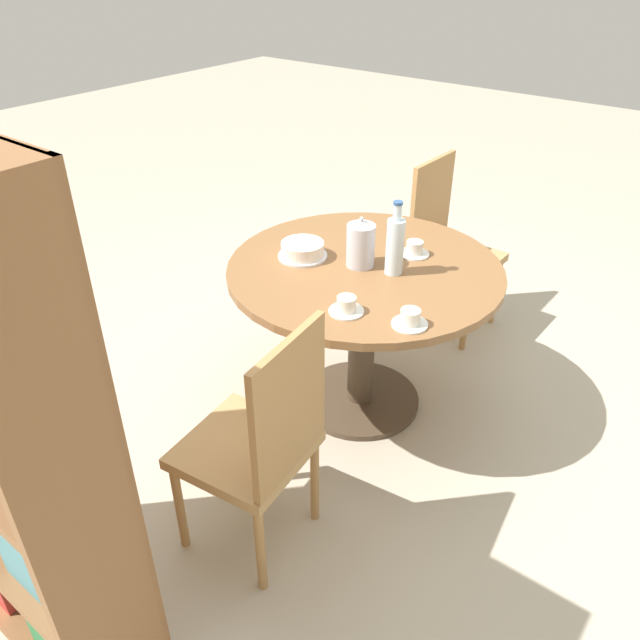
{
  "coord_description": "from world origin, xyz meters",
  "views": [
    {
      "loc": [
        -1.32,
        2.02,
        2.0
      ],
      "look_at": [
        0.0,
        0.32,
        0.63
      ],
      "focal_mm": 35.0,
      "sensor_mm": 36.0,
      "label": 1
    }
  ],
  "objects_px": {
    "chair_b": "(448,245)",
    "cake_main": "(303,250)",
    "chair_a": "(260,441)",
    "water_bottle": "(395,245)",
    "cup_c": "(414,249)",
    "cup_b": "(346,306)",
    "coffee_pot": "(361,244)",
    "cup_a": "(410,319)"
  },
  "relations": [
    {
      "from": "cake_main",
      "to": "cup_a",
      "type": "height_order",
      "value": "cake_main"
    },
    {
      "from": "cup_b",
      "to": "cup_c",
      "type": "xyz_separation_m",
      "value": [
        0.05,
        -0.59,
        0.0
      ]
    },
    {
      "from": "cup_b",
      "to": "chair_b",
      "type": "bearing_deg",
      "value": -80.43
    },
    {
      "from": "water_bottle",
      "to": "chair_a",
      "type": "bearing_deg",
      "value": 93.43
    },
    {
      "from": "cup_b",
      "to": "water_bottle",
      "type": "bearing_deg",
      "value": -85.52
    },
    {
      "from": "cup_a",
      "to": "cup_b",
      "type": "bearing_deg",
      "value": 15.92
    },
    {
      "from": "coffee_pot",
      "to": "cup_a",
      "type": "relative_size",
      "value": 1.66
    },
    {
      "from": "water_bottle",
      "to": "cake_main",
      "type": "height_order",
      "value": "water_bottle"
    },
    {
      "from": "chair_b",
      "to": "cake_main",
      "type": "distance_m",
      "value": 1.07
    },
    {
      "from": "cup_c",
      "to": "chair_b",
      "type": "bearing_deg",
      "value": -76.39
    },
    {
      "from": "chair_b",
      "to": "coffee_pot",
      "type": "relative_size",
      "value": 4.27
    },
    {
      "from": "chair_b",
      "to": "cup_b",
      "type": "bearing_deg",
      "value": -169.44
    },
    {
      "from": "water_bottle",
      "to": "cup_b",
      "type": "height_order",
      "value": "water_bottle"
    },
    {
      "from": "coffee_pot",
      "to": "cup_b",
      "type": "height_order",
      "value": "coffee_pot"
    },
    {
      "from": "chair_b",
      "to": "cake_main",
      "type": "relative_size",
      "value": 4.37
    },
    {
      "from": "chair_a",
      "to": "cup_b",
      "type": "relative_size",
      "value": 7.07
    },
    {
      "from": "water_bottle",
      "to": "cup_c",
      "type": "relative_size",
      "value": 2.35
    },
    {
      "from": "chair_a",
      "to": "water_bottle",
      "type": "bearing_deg",
      "value": 176.09
    },
    {
      "from": "chair_a",
      "to": "chair_b",
      "type": "height_order",
      "value": "same"
    },
    {
      "from": "cup_c",
      "to": "chair_a",
      "type": "bearing_deg",
      "value": 93.73
    },
    {
      "from": "chair_b",
      "to": "cup_b",
      "type": "distance_m",
      "value": 1.32
    },
    {
      "from": "cup_b",
      "to": "cake_main",
      "type": "bearing_deg",
      "value": -31.4
    },
    {
      "from": "chair_a",
      "to": "cup_c",
      "type": "height_order",
      "value": "chair_a"
    },
    {
      "from": "coffee_pot",
      "to": "cake_main",
      "type": "distance_m",
      "value": 0.27
    },
    {
      "from": "chair_b",
      "to": "coffee_pot",
      "type": "xyz_separation_m",
      "value": [
        -0.03,
        0.92,
        0.36
      ]
    },
    {
      "from": "cup_b",
      "to": "cup_c",
      "type": "height_order",
      "value": "same"
    },
    {
      "from": "cake_main",
      "to": "coffee_pot",
      "type": "bearing_deg",
      "value": -159.22
    },
    {
      "from": "coffee_pot",
      "to": "cake_main",
      "type": "xyz_separation_m",
      "value": [
        0.25,
        0.09,
        -0.07
      ]
    },
    {
      "from": "water_bottle",
      "to": "cake_main",
      "type": "distance_m",
      "value": 0.43
    },
    {
      "from": "cake_main",
      "to": "water_bottle",
      "type": "bearing_deg",
      "value": -162.94
    },
    {
      "from": "chair_a",
      "to": "chair_b",
      "type": "distance_m",
      "value": 1.82
    },
    {
      "from": "chair_b",
      "to": "cup_a",
      "type": "height_order",
      "value": "chair_b"
    },
    {
      "from": "chair_b",
      "to": "cake_main",
      "type": "bearing_deg",
      "value": 169.14
    },
    {
      "from": "chair_a",
      "to": "cake_main",
      "type": "distance_m",
      "value": 0.96
    },
    {
      "from": "cup_b",
      "to": "cup_c",
      "type": "bearing_deg",
      "value": -85.31
    },
    {
      "from": "cup_a",
      "to": "cake_main",
      "type": "bearing_deg",
      "value": -16.14
    },
    {
      "from": "cup_a",
      "to": "cup_c",
      "type": "bearing_deg",
      "value": -61.03
    },
    {
      "from": "coffee_pot",
      "to": "cup_a",
      "type": "distance_m",
      "value": 0.51
    },
    {
      "from": "water_bottle",
      "to": "cup_c",
      "type": "xyz_separation_m",
      "value": [
        0.02,
        -0.2,
        -0.1
      ]
    },
    {
      "from": "cup_c",
      "to": "coffee_pot",
      "type": "bearing_deg",
      "value": 60.0
    },
    {
      "from": "chair_a",
      "to": "cup_b",
      "type": "bearing_deg",
      "value": 175.34
    },
    {
      "from": "chair_b",
      "to": "coffee_pot",
      "type": "distance_m",
      "value": 0.99
    }
  ]
}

